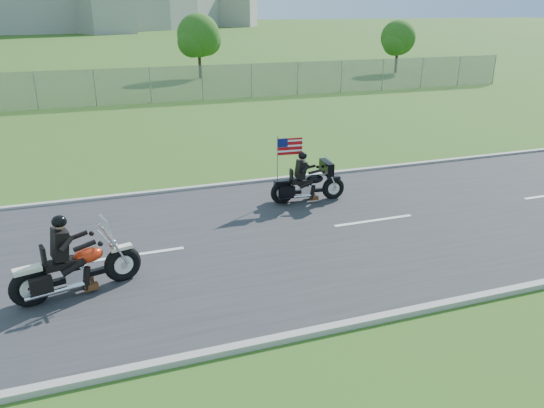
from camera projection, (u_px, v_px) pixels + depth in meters
name	position (u px, v px, depth m)	size (l,w,h in m)	color
ground	(222.00, 244.00, 12.34)	(420.00, 420.00, 0.00)	#35591C
road	(222.00, 243.00, 12.33)	(120.00, 8.00, 0.04)	#28282B
curb_north	(188.00, 189.00, 15.90)	(120.00, 0.18, 0.12)	#9E9B93
curb_south	(283.00, 339.00, 8.74)	(120.00, 0.18, 0.12)	#9E9B93
fence	(36.00, 91.00, 28.09)	(60.00, 0.03, 2.00)	gray
tree_fence_near	(199.00, 38.00, 39.71)	(3.52, 3.28, 4.75)	#382316
tree_fence_far	(398.00, 40.00, 43.05)	(3.08, 2.87, 4.20)	#382316
motorcycle_lead	(75.00, 269.00, 10.02)	(2.44, 1.01, 1.67)	black
motorcycle_follow	(308.00, 185.00, 14.83)	(2.18, 0.73, 1.81)	black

